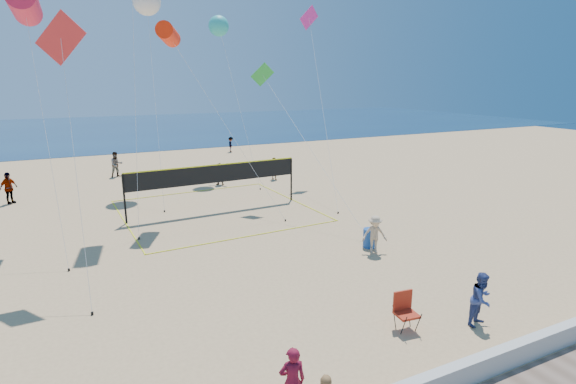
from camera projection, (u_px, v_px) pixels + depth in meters
name	position (u px, v px, depth m)	size (l,w,h in m)	color
ground	(341.00, 337.00, 12.74)	(120.00, 120.00, 0.00)	tan
ocean	(114.00, 129.00, 66.70)	(140.00, 50.00, 0.03)	#10294D
woman	(292.00, 382.00, 9.63)	(0.59, 0.39, 1.63)	maroon
bystander_a	(482.00, 299.00, 13.24)	(0.80, 0.62, 1.65)	navy
bystander_b	(375.00, 234.00, 18.81)	(1.05, 0.60, 1.62)	tan
far_person_0	(9.00, 188.00, 26.27)	(1.10, 0.46, 1.88)	gray
far_person_1	(220.00, 174.00, 31.02)	(1.41, 0.45, 1.52)	gray
far_person_2	(274.00, 169.00, 32.70)	(0.59, 0.39, 1.62)	gray
far_person_3	(116.00, 164.00, 33.57)	(0.92, 0.71, 1.88)	gray
far_person_4	(231.00, 144.00, 45.24)	(0.98, 0.56, 1.51)	gray
camp_chair	(405.00, 308.00, 13.05)	(0.67, 0.81, 1.26)	#9E2412
trash_barrel	(369.00, 238.00, 19.51)	(0.56, 0.56, 0.84)	#174598
volleyball_net	(215.00, 179.00, 24.63)	(10.20, 10.06, 2.62)	black
kite_0	(24.00, 4.00, 18.51)	(1.28, 6.11, 10.90)	red
kite_2	(168.00, 35.00, 22.10)	(5.48, 4.77, 9.83)	#FF2707
kite_3	(62.00, 49.00, 15.21)	(1.63, 4.35, 9.39)	red
kite_4	(270.00, 86.00, 24.67)	(2.13, 8.95, 8.05)	green
kite_5	(311.00, 28.00, 30.57)	(3.92, 9.34, 12.11)	#E72F9E
kite_6	(147.00, 1.00, 28.19)	(2.10, 7.83, 12.78)	silver
kite_7	(219.00, 26.00, 31.86)	(1.85, 6.64, 11.53)	#2AAFAC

